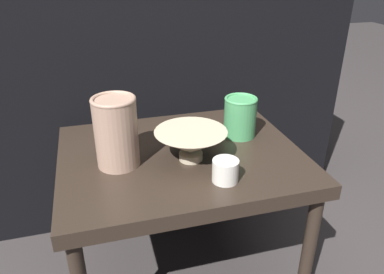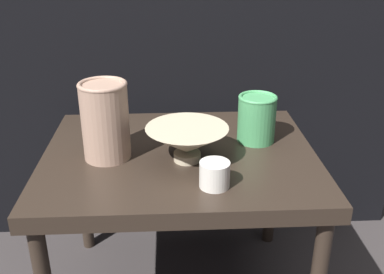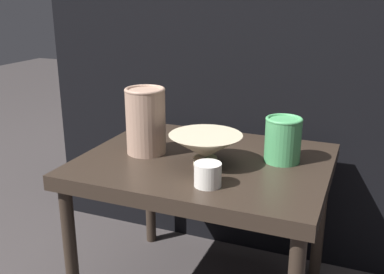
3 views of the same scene
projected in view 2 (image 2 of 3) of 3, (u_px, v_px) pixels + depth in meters
The scene contains 6 objects.
table at pixel (180, 170), 1.13m from camera, with size 0.67×0.54×0.45m.
couch_backdrop at pixel (175, 83), 1.63m from camera, with size 1.46×0.50×0.90m.
bowl at pixel (187, 141), 1.05m from camera, with size 0.19×0.19×0.08m.
vase_textured_left at pixel (105, 120), 1.05m from camera, with size 0.11×0.11×0.19m.
vase_colorful_right at pixel (257, 118), 1.15m from camera, with size 0.10×0.10×0.12m.
cup at pixel (215, 174), 0.95m from camera, with size 0.07×0.07×0.06m.
Camera 2 is at (-0.02, -1.00, 0.94)m, focal length 42.00 mm.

